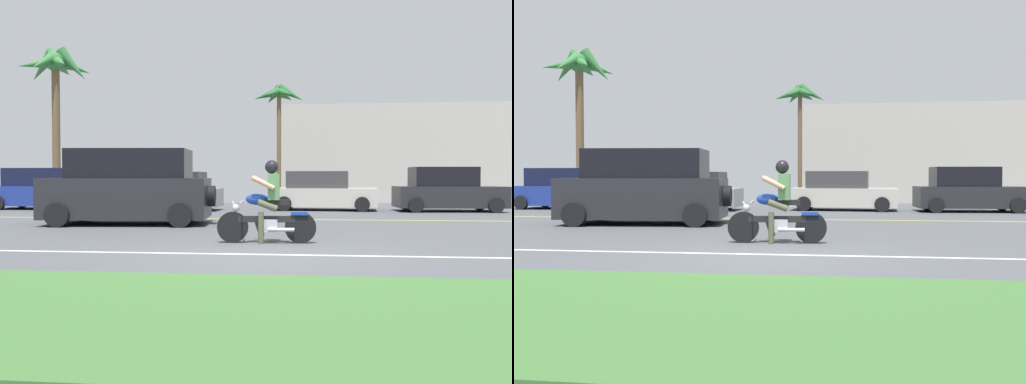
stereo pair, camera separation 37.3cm
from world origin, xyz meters
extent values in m
cube|color=#4C4F54|center=(0.00, 3.00, -0.02)|extent=(56.00, 30.00, 0.04)
cube|color=#3D6B33|center=(0.00, -4.10, 0.03)|extent=(56.00, 3.80, 0.06)
cube|color=silver|center=(0.00, 0.02, 0.00)|extent=(50.40, 0.12, 0.01)
cube|color=yellow|center=(0.00, 7.58, 0.00)|extent=(50.40, 0.12, 0.01)
cylinder|color=black|center=(-0.79, 1.60, 0.31)|extent=(0.63, 0.12, 0.62)
cylinder|color=black|center=(0.56, 1.67, 0.31)|extent=(0.63, 0.12, 0.62)
cylinder|color=#B7BAC1|center=(-0.68, 1.61, 0.57)|extent=(0.28, 0.07, 0.54)
cube|color=black|center=(-0.11, 1.63, 0.48)|extent=(1.14, 0.16, 0.12)
cube|color=#B7BAC1|center=(-0.06, 1.64, 0.35)|extent=(0.34, 0.22, 0.25)
ellipsoid|color=navy|center=(-0.30, 1.62, 0.87)|extent=(0.46, 0.25, 0.23)
cube|color=black|center=(0.09, 1.64, 0.81)|extent=(0.51, 0.25, 0.10)
cube|color=navy|center=(0.54, 1.67, 0.59)|extent=(0.34, 0.18, 0.06)
cylinder|color=#B7BAC1|center=(-0.60, 1.61, 0.82)|extent=(0.07, 0.64, 0.04)
sphere|color=#B7BAC1|center=(-0.73, 1.60, 0.70)|extent=(0.15, 0.15, 0.15)
cylinder|color=#B7BAC1|center=(0.18, 1.52, 0.28)|extent=(0.52, 0.10, 0.07)
cube|color=#4C7F4C|center=(0.03, 1.64, 1.12)|extent=(0.24, 0.34, 0.52)
sphere|color=black|center=(-0.01, 1.64, 1.51)|extent=(0.27, 0.27, 0.27)
cylinder|color=#51563D|center=(-0.10, 1.74, 0.76)|extent=(0.42, 0.15, 0.26)
cylinder|color=#51563D|center=(-0.09, 1.53, 0.76)|extent=(0.42, 0.15, 0.26)
cylinder|color=#51563D|center=(-0.21, 1.48, 0.32)|extent=(0.12, 0.12, 0.63)
cylinder|color=#51563D|center=(-0.27, 1.75, 0.28)|extent=(0.22, 0.12, 0.35)
cylinder|color=tan|center=(-0.19, 1.84, 1.20)|extent=(0.47, 0.12, 0.29)
cylinder|color=tan|center=(-0.17, 1.42, 1.20)|extent=(0.47, 0.12, 0.29)
cube|color=#232328|center=(-4.29, 5.52, 0.72)|extent=(4.60, 2.33, 1.10)
cube|color=black|center=(-4.20, 5.53, 1.67)|extent=(3.33, 1.95, 0.79)
cylinder|color=black|center=(-2.78, 6.63, 0.32)|extent=(0.66, 0.27, 0.64)
cylinder|color=black|center=(-5.97, 6.36, 0.32)|extent=(0.66, 0.27, 0.64)
cylinder|color=black|center=(-2.62, 4.68, 0.32)|extent=(0.66, 0.27, 0.64)
cylinder|color=black|center=(-5.81, 4.41, 0.32)|extent=(0.66, 0.27, 0.64)
cylinder|color=black|center=(-1.98, 5.72, 0.78)|extent=(0.25, 0.59, 0.58)
cube|color=navy|center=(-9.92, 11.89, 0.54)|extent=(4.26, 1.84, 0.78)
cube|color=black|center=(-10.18, 11.90, 1.29)|extent=(2.49, 1.54, 0.72)
cylinder|color=black|center=(-11.47, 11.09, 0.28)|extent=(0.57, 0.20, 0.56)
cylinder|color=black|center=(-8.44, 10.99, 0.28)|extent=(0.57, 0.20, 0.56)
cylinder|color=black|center=(-11.41, 12.79, 0.28)|extent=(0.57, 0.20, 0.56)
cylinder|color=black|center=(-8.38, 12.69, 0.28)|extent=(0.57, 0.20, 0.56)
cube|color=#8C939E|center=(-4.94, 11.72, 0.50)|extent=(4.40, 1.80, 0.70)
cube|color=#2D2F36|center=(-4.68, 11.71, 1.17)|extent=(2.57, 1.49, 0.64)
cylinder|color=black|center=(-3.35, 12.46, 0.28)|extent=(0.57, 0.20, 0.56)
cylinder|color=black|center=(-6.46, 12.59, 0.28)|extent=(0.57, 0.20, 0.56)
cylinder|color=black|center=(-3.42, 10.85, 0.28)|extent=(0.57, 0.20, 0.56)
cylinder|color=black|center=(-6.53, 10.99, 0.28)|extent=(0.57, 0.20, 0.56)
cube|color=beige|center=(1.24, 12.37, 0.51)|extent=(4.16, 1.99, 0.71)
cube|color=#3B3A3D|center=(1.00, 12.38, 1.19)|extent=(2.45, 1.63, 0.66)
cylinder|color=black|center=(-0.28, 11.63, 0.28)|extent=(0.57, 0.22, 0.56)
cylinder|color=black|center=(2.63, 11.41, 0.28)|extent=(0.57, 0.22, 0.56)
cylinder|color=black|center=(-0.15, 13.32, 0.28)|extent=(0.57, 0.22, 0.56)
cylinder|color=black|center=(2.76, 13.10, 0.28)|extent=(0.57, 0.22, 0.56)
cube|color=#232328|center=(5.91, 12.07, 0.55)|extent=(4.04, 1.88, 0.79)
cube|color=black|center=(5.67, 12.06, 1.31)|extent=(2.37, 1.56, 0.73)
cylinder|color=black|center=(4.53, 11.16, 0.28)|extent=(0.57, 0.21, 0.56)
cylinder|color=black|center=(7.38, 11.31, 0.28)|extent=(0.57, 0.21, 0.56)
cylinder|color=black|center=(4.44, 12.83, 0.28)|extent=(0.57, 0.21, 0.56)
cylinder|color=black|center=(7.29, 12.98, 0.28)|extent=(0.57, 0.21, 0.56)
cylinder|color=brown|center=(-0.68, 14.94, 2.52)|extent=(0.19, 0.19, 5.04)
sphere|color=#28662D|center=(-0.68, 14.94, 5.04)|extent=(0.50, 0.50, 0.50)
cone|color=#28662D|center=(-0.15, 14.85, 4.90)|extent=(1.32, 0.65, 0.96)
cone|color=#28662D|center=(-0.43, 15.42, 4.90)|extent=(0.97, 1.32, 0.66)
cone|color=#28662D|center=(-0.96, 15.41, 4.90)|extent=(1.03, 1.32, 0.88)
cone|color=#28662D|center=(-1.22, 15.01, 4.90)|extent=(1.32, 0.59, 0.74)
cone|color=#28662D|center=(-0.92, 14.45, 4.90)|extent=(0.94, 1.34, 0.73)
cone|color=#28662D|center=(-0.39, 14.48, 4.90)|extent=(1.04, 1.31, 0.69)
cylinder|color=brown|center=(-11.55, 16.23, 3.43)|extent=(0.38, 0.38, 6.87)
sphere|color=#337538|center=(-11.55, 16.23, 6.87)|extent=(0.99, 0.99, 0.99)
cone|color=#337538|center=(-10.75, 16.35, 6.67)|extent=(1.76, 0.89, 1.77)
cone|color=#337538|center=(-10.94, 16.76, 6.67)|extent=(1.86, 1.74, 1.05)
cone|color=#337538|center=(-11.58, 17.04, 6.67)|extent=(0.72, 1.91, 0.97)
cone|color=#337538|center=(-12.31, 16.50, 6.67)|extent=(1.87, 1.19, 1.71)
cone|color=#337538|center=(-12.28, 15.88, 6.67)|extent=(1.98, 1.39, 0.96)
cone|color=#337538|center=(-11.72, 15.44, 6.67)|extent=(1.03, 1.99, 1.40)
cone|color=#337538|center=(-11.04, 15.60, 6.67)|extent=(1.70, 1.88, 1.06)
cube|color=#BCB7AD|center=(4.78, 21.00, 2.51)|extent=(11.53, 4.00, 5.02)
camera|label=1|loc=(0.80, -9.20, 1.33)|focal=38.51mm
camera|label=2|loc=(1.17, -9.15, 1.33)|focal=38.51mm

